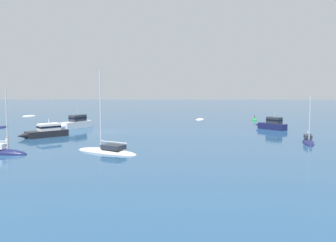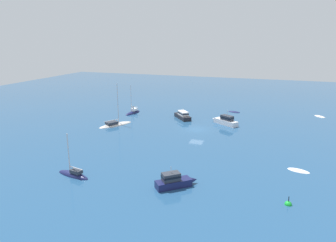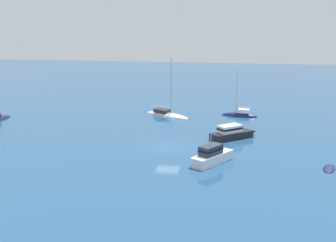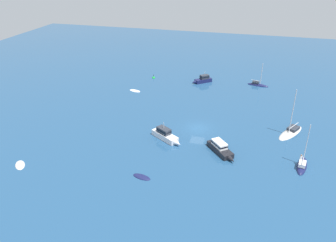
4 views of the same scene
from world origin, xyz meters
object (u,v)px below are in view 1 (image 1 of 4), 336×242
at_px(sailboat, 308,142).
at_px(channel_buoy, 255,120).
at_px(launch_1, 75,123).
at_px(launch, 272,124).
at_px(sailboat_1, 107,151).
at_px(dinghy, 2,128).
at_px(dinghy_1, 29,116).
at_px(sailboat_2, 3,153).
at_px(skiff, 200,119).
at_px(powerboat, 46,131).

xyz_separation_m(sailboat, channel_buoy, (-1.42, 25.16, -0.10)).
bearing_deg(launch_1, launch, 121.04).
distance_m(launch_1, sailboat_1, 21.74).
relative_size(sailboat, dinghy, 2.00).
height_order(dinghy_1, sailboat_2, sailboat_2).
distance_m(sailboat, channel_buoy, 25.20).
xyz_separation_m(sailboat, sailboat_2, (-32.40, -7.23, 0.02)).
bearing_deg(sailboat_1, launch_1, -39.52).
bearing_deg(launch, sailboat_1, 91.63).
distance_m(launch_1, skiff, 22.93).
xyz_separation_m(skiff, sailboat_2, (-21.61, -33.89, 0.13)).
xyz_separation_m(sailboat_1, dinghy_1, (-20.76, 38.90, -0.12)).
relative_size(sailboat_1, skiff, 2.86).
height_order(launch, skiff, launch).
height_order(dinghy, skiff, dinghy).
bearing_deg(dinghy, sailboat, 84.41).
distance_m(launch, sailboat_2, 37.02).
distance_m(sailboat_1, sailboat_2, 10.25).
relative_size(sailboat_1, dinghy_1, 2.99).
distance_m(sailboat_1, channel_buoy, 37.64).
height_order(dinghy, sailboat_2, sailboat_2).
relative_size(dinghy_1, sailboat_2, 0.41).
distance_m(sailboat_2, channel_buoy, 44.82).
xyz_separation_m(sailboat, skiff, (-10.78, 26.65, -0.11)).
relative_size(powerboat, dinghy_1, 1.99).
bearing_deg(channel_buoy, launch, -89.47).
bearing_deg(skiff, sailboat, 38.99).
relative_size(dinghy, channel_buoy, 2.29).
relative_size(dinghy, powerboat, 0.51).
bearing_deg(sailboat_1, channel_buoy, -93.91).
bearing_deg(sailboat_2, skiff, 67.84).
xyz_separation_m(sailboat, dinghy_1, (-42.95, 32.68, -0.11)).
distance_m(dinghy, dinghy_1, 18.32).
xyz_separation_m(launch, launch_1, (-28.64, 1.23, 0.04)).
height_order(sailboat, sailboat_1, sailboat_1).
bearing_deg(powerboat, launch, 155.02).
bearing_deg(dinghy, dinghy_1, -160.15).
relative_size(launch, dinghy_1, 1.60).
bearing_deg(sailboat_2, launch_1, 93.80).
relative_size(sailboat, sailboat_2, 0.83).
relative_size(dinghy, dinghy_1, 1.02).
bearing_deg(dinghy_1, sailboat_2, 64.53).
xyz_separation_m(dinghy, channel_buoy, (39.61, 10.70, 0.01)).
xyz_separation_m(powerboat, channel_buoy, (30.19, 20.41, -0.69)).
bearing_deg(sailboat, dinghy_1, -116.01).
relative_size(launch, launch_1, 0.77).
height_order(launch, sailboat_2, sailboat_2).
bearing_deg(launch, dinghy_1, 23.77).
bearing_deg(sailboat_1, powerboat, -19.79).
bearing_deg(launch, skiff, -6.30).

